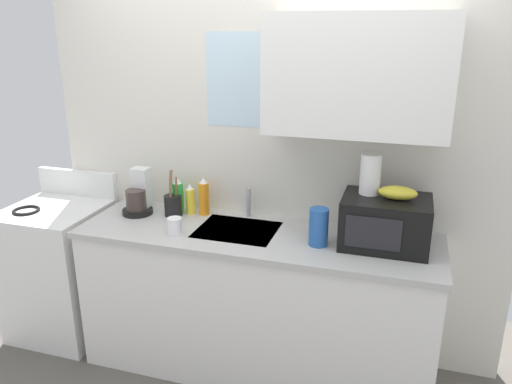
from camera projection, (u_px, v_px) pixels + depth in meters
kitchen_wall_assembly at (288, 144)px, 2.97m from camera, size 2.86×0.42×2.50m
counter_unit at (256, 301)px, 3.01m from camera, size 2.09×0.63×0.90m
sink_faucet at (249, 202)px, 3.09m from camera, size 0.03×0.03×0.19m
stove_range at (61, 269)px, 3.40m from camera, size 0.60×0.60×1.08m
microwave at (385, 222)px, 2.67m from camera, size 0.46×0.35×0.27m
banana_bunch at (398, 193)px, 2.61m from camera, size 0.20×0.11×0.07m
paper_towel_roll at (370, 174)px, 2.67m from camera, size 0.11×0.11×0.22m
coffee_maker at (139, 197)px, 3.16m from camera, size 0.19×0.21×0.28m
dish_soap_bottle_orange at (204, 197)px, 3.12m from camera, size 0.06×0.06×0.24m
dish_soap_bottle_yellow at (190, 200)px, 3.14m from camera, size 0.06×0.06×0.20m
dish_soap_bottle_green at (178, 196)px, 3.15m from camera, size 0.07×0.07×0.23m
cereal_canister at (319, 227)px, 2.69m from camera, size 0.10×0.10×0.21m
mug_white at (175, 226)px, 2.85m from camera, size 0.08×0.08×0.09m
utensil_crock at (173, 205)px, 3.12m from camera, size 0.11×0.11×0.30m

